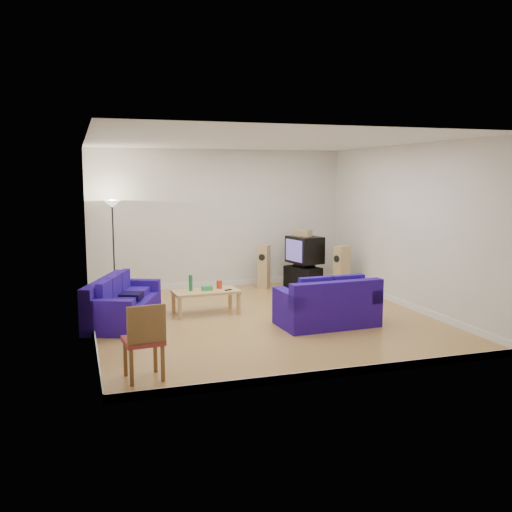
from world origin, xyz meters
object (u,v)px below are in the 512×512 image
object	(u,v)px
sofa_loveseat	(328,308)
television	(304,250)
sofa_three_seat	(121,306)
tv_stand	(303,278)
coffee_table	(206,293)

from	to	relation	value
sofa_loveseat	television	size ratio (longest dim) A/B	1.92
sofa_loveseat	television	distance (m)	3.40
sofa_three_seat	tv_stand	distance (m)	4.66
sofa_three_seat	sofa_loveseat	distance (m)	3.67
sofa_loveseat	coffee_table	xyz separation A→B (m)	(-1.83, 1.53, 0.08)
coffee_table	television	bearing A→B (deg)	32.08
sofa_three_seat	television	world-z (taller)	television
sofa_loveseat	tv_stand	xyz separation A→B (m)	(0.85, 3.21, -0.06)
sofa_loveseat	tv_stand	world-z (taller)	sofa_loveseat
sofa_loveseat	coffee_table	size ratio (longest dim) A/B	1.36
television	sofa_three_seat	bearing A→B (deg)	-78.77
sofa_three_seat	sofa_loveseat	size ratio (longest dim) A/B	1.28
tv_stand	television	xyz separation A→B (m)	(0.04, 0.01, 0.65)
television	tv_stand	bearing A→B (deg)	-81.66
coffee_table	tv_stand	xyz separation A→B (m)	(2.68, 1.69, -0.14)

